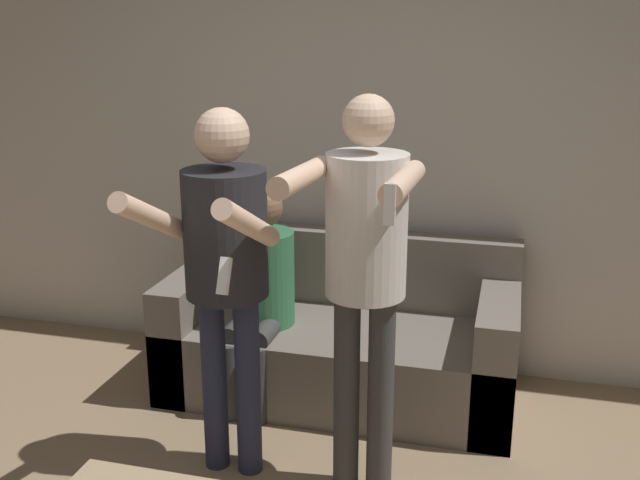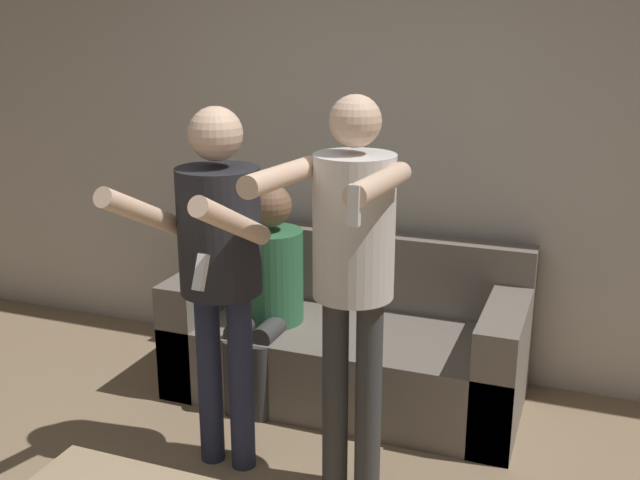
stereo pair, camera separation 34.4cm
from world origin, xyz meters
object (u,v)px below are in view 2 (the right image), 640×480
at_px(person_seated, 268,283).
at_px(person_standing_right, 352,256).
at_px(person_standing_left, 218,250).
at_px(couch, 350,343).

bearing_deg(person_seated, person_standing_right, -45.36).
bearing_deg(person_standing_right, person_standing_left, 179.66).
bearing_deg(couch, person_seated, -155.93).
bearing_deg(person_seated, person_standing_left, -81.82).
xyz_separation_m(person_standing_left, person_seated, (-0.10, 0.70, -0.39)).
relative_size(couch, person_standing_right, 1.09).
xyz_separation_m(couch, person_seated, (-0.40, -0.18, 0.35)).
distance_m(couch, person_standing_left, 1.19).
bearing_deg(person_standing_left, person_seated, 98.18).
height_order(person_standing_right, person_seated, person_standing_right).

